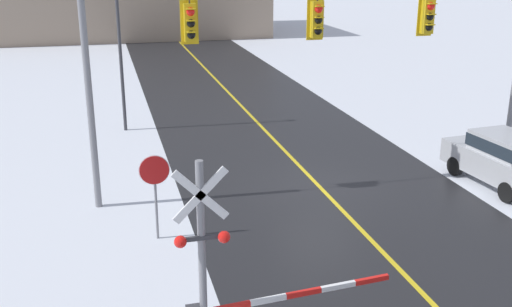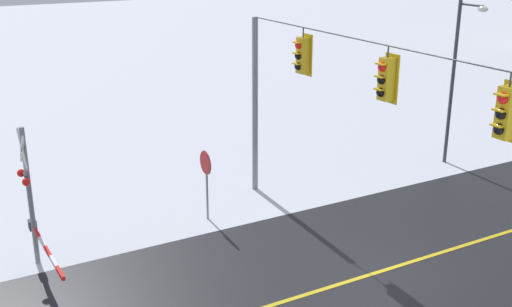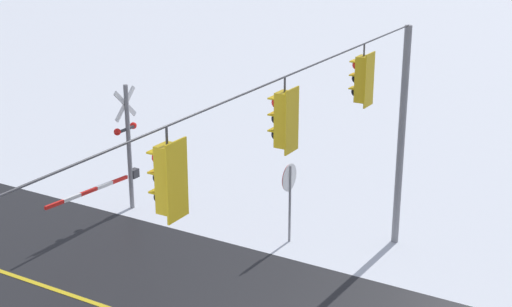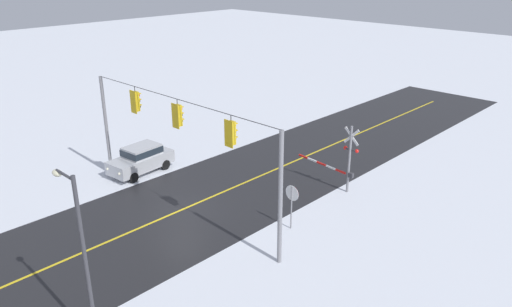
% 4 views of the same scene
% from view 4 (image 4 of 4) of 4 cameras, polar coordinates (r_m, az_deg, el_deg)
% --- Properties ---
extents(ground_plane, '(160.00, 160.00, 0.00)m').
position_cam_4_polar(ground_plane, '(27.00, -8.62, -6.48)').
color(ground_plane, silver).
extents(road_asphalt, '(9.00, 80.00, 0.01)m').
position_cam_4_polar(road_asphalt, '(24.38, -19.97, -10.96)').
color(road_asphalt, black).
rests_on(road_asphalt, ground).
extents(lane_centre_line, '(0.14, 72.00, 0.01)m').
position_cam_4_polar(lane_centre_line, '(24.38, -19.98, -10.95)').
color(lane_centre_line, gold).
rests_on(lane_centre_line, ground).
extents(signal_span, '(14.20, 0.47, 6.22)m').
position_cam_4_polar(signal_span, '(25.19, -8.96, 2.05)').
color(signal_span, gray).
rests_on(signal_span, ground).
extents(stop_sign, '(0.80, 0.09, 2.35)m').
position_cam_4_polar(stop_sign, '(24.29, 4.17, -5.08)').
color(stop_sign, gray).
rests_on(stop_sign, ground).
extents(railroad_crossing, '(4.12, 0.31, 4.00)m').
position_cam_4_polar(railroad_crossing, '(28.56, 10.22, -0.56)').
color(railroad_crossing, gray).
rests_on(railroad_crossing, ground).
extents(parked_car_silver, '(2.13, 4.32, 1.74)m').
position_cam_4_polar(parked_car_silver, '(31.73, -13.10, -0.52)').
color(parked_car_silver, '#B7BABF').
rests_on(parked_car_silver, ground).
extents(streetlamp_near, '(1.39, 0.28, 6.50)m').
position_cam_4_polar(streetlamp_near, '(17.21, -19.60, -10.08)').
color(streetlamp_near, '#38383D').
rests_on(streetlamp_near, ground).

